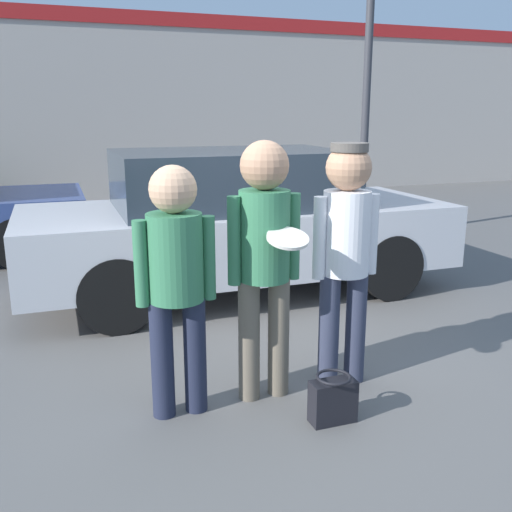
# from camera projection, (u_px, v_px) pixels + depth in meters

# --- Properties ---
(ground_plane) EXTENTS (56.00, 56.00, 0.00)m
(ground_plane) POSITION_uv_depth(u_px,v_px,m) (275.00, 374.00, 4.40)
(ground_plane) COLOR #5B5956
(storefront_building) EXTENTS (24.00, 0.22, 4.11)m
(storefront_building) POSITION_uv_depth(u_px,v_px,m) (117.00, 106.00, 12.74)
(storefront_building) COLOR #B2A89E
(storefront_building) RESTS_ON ground
(person_left) EXTENTS (0.52, 0.35, 1.66)m
(person_left) POSITION_uv_depth(u_px,v_px,m) (176.00, 272.00, 3.61)
(person_left) COLOR #1E2338
(person_left) RESTS_ON ground
(person_middle_with_frisbee) EXTENTS (0.51, 0.56, 1.80)m
(person_middle_with_frisbee) POSITION_uv_depth(u_px,v_px,m) (264.00, 248.00, 3.82)
(person_middle_with_frisbee) COLOR #665B4C
(person_middle_with_frisbee) RESTS_ON ground
(person_right) EXTENTS (0.50, 0.33, 1.77)m
(person_right) POSITION_uv_depth(u_px,v_px,m) (346.00, 243.00, 4.02)
(person_right) COLOR #2D3347
(person_right) RESTS_ON ground
(parked_car_near) EXTENTS (4.62, 1.85, 1.57)m
(parked_car_near) POSITION_uv_depth(u_px,v_px,m) (236.00, 222.00, 6.27)
(parked_car_near) COLOR silver
(parked_car_near) RESTS_ON ground
(handbag) EXTENTS (0.30, 0.23, 0.33)m
(handbag) POSITION_uv_depth(u_px,v_px,m) (333.00, 399.00, 3.70)
(handbag) COLOR black
(handbag) RESTS_ON ground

